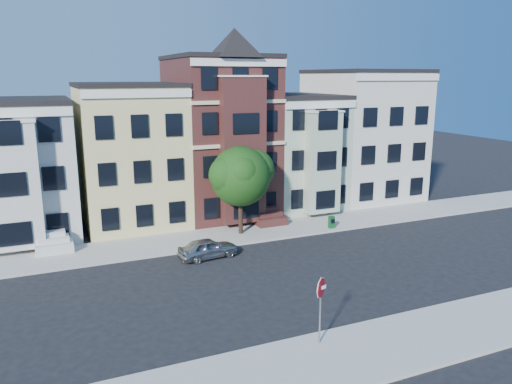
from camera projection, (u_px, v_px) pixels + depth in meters
name	position (u px, v px, depth m)	size (l,w,h in m)	color
ground	(307.00, 274.00, 27.69)	(120.00, 120.00, 0.00)	black
far_sidewalk	(252.00, 233.00, 34.83)	(60.00, 4.00, 0.15)	#9E9B93
near_sidewalk	(402.00, 342.00, 20.52)	(60.00, 4.00, 0.15)	#9E9B93
house_white	(11.00, 170.00, 33.84)	(8.00, 9.00, 9.00)	beige
house_yellow	(130.00, 156.00, 36.82)	(7.00, 9.00, 10.00)	#D6CA84
house_brown	(219.00, 138.00, 39.29)	(7.00, 9.00, 12.00)	#401E1B
house_green	(292.00, 152.00, 42.14)	(6.00, 9.00, 9.00)	#A3B59A
house_cream	(362.00, 136.00, 44.62)	(8.00, 9.00, 11.00)	beige
street_tree	(240.00, 180.00, 33.63)	(6.43, 6.43, 7.48)	#204916
parked_car	(208.00, 248.00, 30.09)	(1.45, 3.61, 1.23)	#96979D
newspaper_box	(331.00, 222.00, 35.58)	(0.38, 0.34, 0.85)	#115021
stop_sign	(320.00, 306.00, 19.95)	(0.89, 0.12, 3.23)	#A90912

